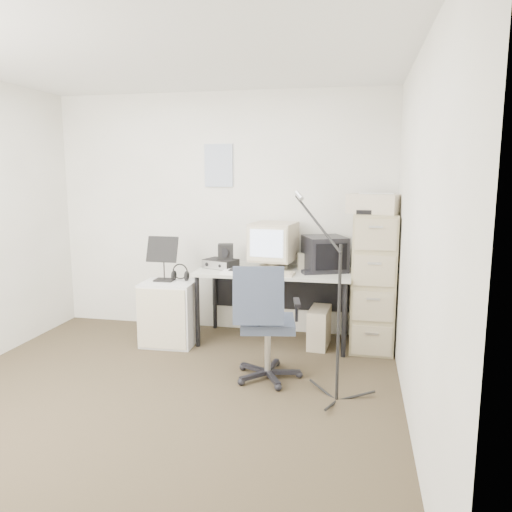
% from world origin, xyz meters
% --- Properties ---
extents(floor, '(3.60, 3.60, 0.01)m').
position_xyz_m(floor, '(0.00, 0.00, -0.01)').
color(floor, '#423826').
rests_on(floor, ground).
extents(ceiling, '(3.60, 3.60, 0.01)m').
position_xyz_m(ceiling, '(0.00, 0.00, 2.50)').
color(ceiling, white).
rests_on(ceiling, ground).
extents(wall_back, '(3.60, 0.02, 2.50)m').
position_xyz_m(wall_back, '(0.00, 1.80, 1.25)').
color(wall_back, white).
rests_on(wall_back, ground).
extents(wall_right, '(0.02, 3.60, 2.50)m').
position_xyz_m(wall_right, '(1.80, 0.00, 1.25)').
color(wall_right, white).
rests_on(wall_right, ground).
extents(wall_calendar, '(0.30, 0.02, 0.44)m').
position_xyz_m(wall_calendar, '(-0.02, 1.79, 1.75)').
color(wall_calendar, white).
rests_on(wall_calendar, wall_back).
extents(filing_cabinet, '(0.40, 0.60, 1.30)m').
position_xyz_m(filing_cabinet, '(1.58, 1.48, 0.65)').
color(filing_cabinet, gray).
rests_on(filing_cabinet, floor).
extents(printer, '(0.56, 0.48, 0.18)m').
position_xyz_m(printer, '(1.58, 1.50, 1.39)').
color(printer, '#BDAE95').
rests_on(printer, filing_cabinet).
extents(desk, '(1.50, 0.70, 0.73)m').
position_xyz_m(desk, '(0.63, 1.45, 0.36)').
color(desk, '#ABACA8').
rests_on(desk, floor).
extents(crt_monitor, '(0.47, 0.49, 0.46)m').
position_xyz_m(crt_monitor, '(0.61, 1.54, 0.96)').
color(crt_monitor, '#BDAE95').
rests_on(crt_monitor, desk).
extents(crt_tv, '(0.49, 0.50, 0.34)m').
position_xyz_m(crt_tv, '(1.11, 1.53, 0.90)').
color(crt_tv, black).
rests_on(crt_tv, desk).
extents(desk_speaker, '(0.10, 0.10, 0.16)m').
position_xyz_m(desk_speaker, '(0.89, 1.55, 0.81)').
color(desk_speaker, beige).
rests_on(desk_speaker, desk).
extents(keyboard, '(0.51, 0.21, 0.03)m').
position_xyz_m(keyboard, '(0.61, 1.23, 0.74)').
color(keyboard, '#BDAE95').
rests_on(keyboard, desk).
extents(mouse, '(0.11, 0.14, 0.04)m').
position_xyz_m(mouse, '(0.96, 1.32, 0.75)').
color(mouse, black).
rests_on(mouse, desk).
extents(radio_receiver, '(0.37, 0.31, 0.09)m').
position_xyz_m(radio_receiver, '(0.08, 1.46, 0.77)').
color(radio_receiver, black).
rests_on(radio_receiver, desk).
extents(radio_speaker, '(0.18, 0.17, 0.15)m').
position_xyz_m(radio_speaker, '(0.13, 1.48, 0.89)').
color(radio_speaker, black).
rests_on(radio_speaker, radio_receiver).
extents(papers, '(0.24, 0.31, 0.02)m').
position_xyz_m(papers, '(0.28, 1.28, 0.74)').
color(papers, white).
rests_on(papers, desk).
extents(pc_tower, '(0.21, 0.42, 0.38)m').
position_xyz_m(pc_tower, '(1.09, 1.40, 0.19)').
color(pc_tower, '#BDAE95').
rests_on(pc_tower, floor).
extents(office_chair, '(0.65, 0.65, 0.97)m').
position_xyz_m(office_chair, '(0.73, 0.54, 0.49)').
color(office_chair, '#3A3E48').
rests_on(office_chair, floor).
extents(side_cart, '(0.52, 0.42, 0.63)m').
position_xyz_m(side_cart, '(-0.37, 1.17, 0.31)').
color(side_cart, silver).
rests_on(side_cart, floor).
extents(music_stand, '(0.35, 0.26, 0.45)m').
position_xyz_m(music_stand, '(-0.43, 1.22, 0.85)').
color(music_stand, black).
rests_on(music_stand, side_cart).
extents(headphones, '(0.20, 0.20, 0.03)m').
position_xyz_m(headphones, '(-0.28, 1.27, 0.68)').
color(headphones, black).
rests_on(headphones, side_cart).
extents(mic_stand, '(0.03, 0.03, 1.54)m').
position_xyz_m(mic_stand, '(1.31, 0.25, 0.77)').
color(mic_stand, black).
rests_on(mic_stand, floor).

